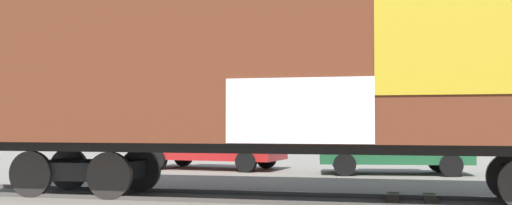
% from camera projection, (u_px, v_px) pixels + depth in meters
% --- Properties ---
extents(ground_plane, '(260.00, 260.00, 0.00)m').
position_uv_depth(ground_plane, '(276.00, 199.00, 11.79)').
color(ground_plane, slate).
extents(track, '(59.98, 5.53, 0.08)m').
position_uv_depth(track, '(430.00, 202.00, 11.10)').
color(track, '#4C4742').
rests_on(track, ground_plane).
extents(freight_car, '(14.26, 3.93, 4.57)m').
position_uv_depth(freight_car, '(308.00, 62.00, 11.69)').
color(freight_car, '#5B2B19').
rests_on(freight_car, ground_plane).
extents(flagpole, '(0.41, 1.29, 10.16)m').
position_uv_depth(flagpole, '(240.00, 19.00, 26.98)').
color(flagpole, silver).
rests_on(flagpole, ground_plane).
extents(hillside, '(135.90, 35.43, 15.81)m').
position_uv_depth(hillside, '(412.00, 91.00, 76.09)').
color(hillside, silver).
rests_on(hillside, ground_plane).
extents(parked_car_red, '(4.63, 2.29, 1.69)m').
position_uv_depth(parked_car_red, '(211.00, 143.00, 19.76)').
color(parked_car_red, '#B21E1E').
rests_on(parked_car_red, ground_plane).
extents(parked_car_green, '(4.52, 2.51, 1.66)m').
position_uv_depth(parked_car_green, '(393.00, 146.00, 17.78)').
color(parked_car_green, '#1E5933').
rests_on(parked_car_green, ground_plane).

